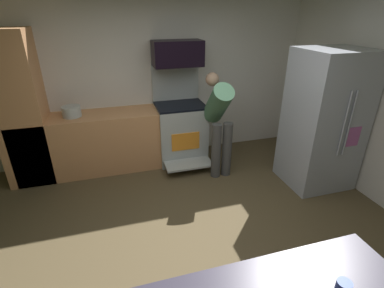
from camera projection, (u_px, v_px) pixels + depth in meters
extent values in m
cube|color=brown|center=(196.00, 244.00, 3.12)|extent=(5.20, 4.80, 0.02)
cube|color=silver|center=(154.00, 78.00, 4.59)|extent=(5.20, 0.12, 2.60)
cube|color=tan|center=(103.00, 142.00, 4.41)|extent=(2.40, 0.60, 0.90)
cube|color=tan|center=(21.00, 111.00, 3.90)|extent=(0.60, 0.60, 2.10)
cube|color=#AEB5B5|center=(181.00, 133.00, 4.70)|extent=(0.76, 0.64, 0.92)
cube|color=black|center=(180.00, 105.00, 4.50)|extent=(0.76, 0.64, 0.03)
cube|color=#AEB5B5|center=(175.00, 82.00, 4.62)|extent=(0.76, 0.06, 0.57)
cube|color=orange|center=(186.00, 142.00, 4.42)|extent=(0.44, 0.01, 0.28)
cube|color=#AEB5B5|center=(189.00, 164.00, 4.42)|extent=(0.72, 0.33, 0.03)
cube|color=black|center=(177.00, 53.00, 4.26)|extent=(0.74, 0.38, 0.37)
cube|color=#AFB5C3|center=(324.00, 121.00, 3.87)|extent=(0.86, 0.76, 1.87)
cylinder|color=#AFB5C3|center=(344.00, 125.00, 3.48)|extent=(0.02, 0.02, 0.84)
cylinder|color=#AFB5C3|center=(350.00, 124.00, 3.50)|extent=(0.02, 0.02, 0.84)
cube|color=#C363B3|center=(353.00, 137.00, 3.62)|extent=(0.20, 0.01, 0.26)
cylinder|color=#474747|center=(216.00, 151.00, 4.20)|extent=(0.14, 0.14, 0.84)
cylinder|color=#474747|center=(227.00, 150.00, 4.24)|extent=(0.14, 0.14, 0.84)
cylinder|color=#487757|center=(218.00, 103.00, 4.13)|extent=(0.30, 0.65, 0.67)
sphere|color=tan|center=(212.00, 79.00, 4.24)|extent=(0.20, 0.20, 0.20)
cylinder|color=#B2BDBF|center=(71.00, 112.00, 4.10)|extent=(0.26, 0.26, 0.15)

